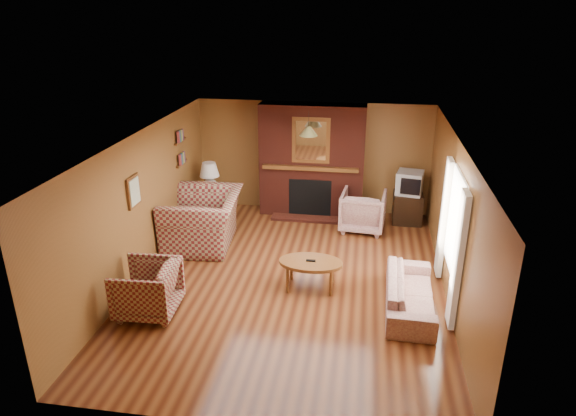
% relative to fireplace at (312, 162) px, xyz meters
% --- Properties ---
extents(floor, '(6.50, 6.50, 0.00)m').
position_rel_fireplace_xyz_m(floor, '(0.00, -2.98, -1.18)').
color(floor, '#471F0F').
rests_on(floor, ground).
extents(ceiling, '(6.50, 6.50, 0.00)m').
position_rel_fireplace_xyz_m(ceiling, '(0.00, -2.98, 1.22)').
color(ceiling, white).
rests_on(ceiling, wall_back).
extents(wall_back, '(6.50, 0.00, 6.50)m').
position_rel_fireplace_xyz_m(wall_back, '(0.00, 0.27, 0.02)').
color(wall_back, brown).
rests_on(wall_back, floor).
extents(wall_front, '(6.50, 0.00, 6.50)m').
position_rel_fireplace_xyz_m(wall_front, '(0.00, -6.23, 0.02)').
color(wall_front, brown).
rests_on(wall_front, floor).
extents(wall_left, '(0.00, 6.50, 6.50)m').
position_rel_fireplace_xyz_m(wall_left, '(-2.50, -2.98, 0.02)').
color(wall_left, brown).
rests_on(wall_left, floor).
extents(wall_right, '(0.00, 6.50, 6.50)m').
position_rel_fireplace_xyz_m(wall_right, '(2.50, -2.98, 0.02)').
color(wall_right, brown).
rests_on(wall_right, floor).
extents(fireplace, '(2.20, 0.82, 2.40)m').
position_rel_fireplace_xyz_m(fireplace, '(0.00, 0.00, 0.00)').
color(fireplace, '#511A11').
rests_on(fireplace, floor).
extents(window_right, '(0.10, 1.85, 2.00)m').
position_rel_fireplace_xyz_m(window_right, '(2.45, -3.18, -0.06)').
color(window_right, beige).
rests_on(window_right, wall_right).
extents(bookshelf, '(0.09, 0.55, 0.71)m').
position_rel_fireplace_xyz_m(bookshelf, '(-2.44, -1.08, 0.48)').
color(bookshelf, brown).
rests_on(bookshelf, wall_left).
extents(botanical_print, '(0.05, 0.40, 0.50)m').
position_rel_fireplace_xyz_m(botanical_print, '(-2.47, -3.28, 0.37)').
color(botanical_print, brown).
rests_on(botanical_print, wall_left).
extents(pendant_light, '(0.36, 0.36, 0.48)m').
position_rel_fireplace_xyz_m(pendant_light, '(0.00, -0.68, 0.82)').
color(pendant_light, black).
rests_on(pendant_light, ceiling).
extents(plaid_loveseat, '(1.49, 1.67, 1.01)m').
position_rel_fireplace_xyz_m(plaid_loveseat, '(-1.85, -1.86, -0.68)').
color(plaid_loveseat, maroon).
rests_on(plaid_loveseat, floor).
extents(plaid_armchair, '(0.92, 0.89, 0.80)m').
position_rel_fireplace_xyz_m(plaid_armchair, '(-1.95, -4.26, -0.78)').
color(plaid_armchair, maroon).
rests_on(plaid_armchair, floor).
extents(floral_sofa, '(0.75, 1.80, 0.52)m').
position_rel_fireplace_xyz_m(floral_sofa, '(1.90, -3.54, -0.92)').
color(floral_sofa, '#C2B096').
rests_on(floral_sofa, floor).
extents(floral_armchair, '(0.94, 0.97, 0.81)m').
position_rel_fireplace_xyz_m(floral_armchair, '(1.13, -0.70, -0.78)').
color(floral_armchair, '#C2B096').
rests_on(floral_armchair, floor).
extents(coffee_table, '(1.02, 0.63, 0.50)m').
position_rel_fireplace_xyz_m(coffee_table, '(0.35, -3.17, -0.75)').
color(coffee_table, brown).
rests_on(coffee_table, floor).
extents(side_table, '(0.43, 0.43, 0.53)m').
position_rel_fireplace_xyz_m(side_table, '(-2.10, -0.53, -0.92)').
color(side_table, brown).
rests_on(side_table, floor).
extents(table_lamp, '(0.42, 0.42, 0.69)m').
position_rel_fireplace_xyz_m(table_lamp, '(-2.10, -0.53, -0.27)').
color(table_lamp, white).
rests_on(table_lamp, side_table).
extents(tv_stand, '(0.60, 0.54, 0.64)m').
position_rel_fireplace_xyz_m(tv_stand, '(2.05, -0.18, -0.86)').
color(tv_stand, black).
rests_on(tv_stand, floor).
extents(crt_tv, '(0.59, 0.59, 0.47)m').
position_rel_fireplace_xyz_m(crt_tv, '(2.05, -0.19, -0.30)').
color(crt_tv, '#ADB0B5').
rests_on(crt_tv, tv_stand).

